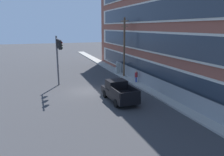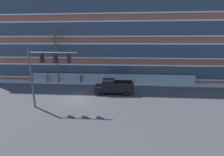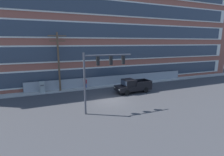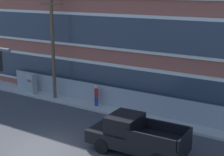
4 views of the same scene
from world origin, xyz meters
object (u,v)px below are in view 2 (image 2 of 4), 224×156
object	(u,v)px
electrical_cabinet	(45,78)
pedestrian_near_cabinet	(81,78)
pickup_truck_black	(113,87)
traffic_signal_mast	(45,66)
utility_pole_near_corner	(57,56)

from	to	relation	value
electrical_cabinet	pedestrian_near_cabinet	bearing A→B (deg)	1.83
pedestrian_near_cabinet	pickup_truck_black	bearing A→B (deg)	-38.87
traffic_signal_mast	pedestrian_near_cabinet	size ratio (longest dim) A/B	3.67
traffic_signal_mast	electrical_cabinet	xyz separation A→B (m)	(-5.45, 9.55, -3.64)
traffic_signal_mast	pedestrian_near_cabinet	distance (m)	10.41
utility_pole_near_corner	pedestrian_near_cabinet	distance (m)	5.40
traffic_signal_mast	pickup_truck_black	xyz separation A→B (m)	(6.66, 5.08, -3.57)
traffic_signal_mast	pedestrian_near_cabinet	bearing A→B (deg)	84.92
electrical_cabinet	pedestrian_near_cabinet	xyz separation A→B (m)	(6.32, 0.20, 0.10)
pickup_truck_black	electrical_cabinet	world-z (taller)	pickup_truck_black
utility_pole_near_corner	traffic_signal_mast	bearing A→B (deg)	-72.69
electrical_cabinet	pedestrian_near_cabinet	world-z (taller)	electrical_cabinet
utility_pole_near_corner	electrical_cabinet	world-z (taller)	utility_pole_near_corner
traffic_signal_mast	pickup_truck_black	world-z (taller)	traffic_signal_mast
pickup_truck_black	utility_pole_near_corner	size ratio (longest dim) A/B	0.63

